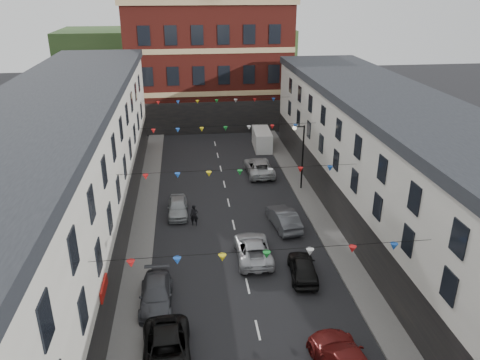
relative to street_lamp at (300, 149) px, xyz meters
name	(u,v)px	position (x,y,z in m)	size (l,w,h in m)	color
ground	(248,286)	(-6.55, -14.00, -3.90)	(160.00, 160.00, 0.00)	black
pavement_left	(137,274)	(-13.45, -12.00, -3.83)	(1.80, 64.00, 0.15)	#605E5B
pavement_right	(345,260)	(0.35, -12.00, -3.83)	(1.80, 64.00, 0.15)	#605E5B
terrace_left	(39,212)	(-18.33, -13.00, 1.44)	(8.40, 56.00, 10.70)	beige
terrace_right	(433,198)	(5.23, -13.00, 0.95)	(8.40, 56.00, 9.70)	silver
civic_building	(208,60)	(-6.55, 23.95, 4.23)	(20.60, 13.30, 18.50)	maroon
clock_tower	(144,5)	(-14.05, 21.00, 11.03)	(5.60, 5.60, 30.00)	maroon
distant_hill	(178,58)	(-10.55, 48.00, 1.10)	(40.00, 14.00, 10.00)	#305025
street_lamp	(300,149)	(0.00, 0.00, 0.00)	(1.10, 0.36, 6.00)	black
car_left_c	(167,353)	(-11.32, -19.86, -3.19)	(2.37, 5.13, 1.43)	black
car_left_d	(156,295)	(-12.05, -15.10, -3.25)	(1.85, 4.54, 1.32)	#46484E
car_left_e	(178,207)	(-10.81, -3.70, -3.23)	(1.60, 3.98, 1.36)	#9DA2A6
car_right_d	(303,268)	(-2.95, -13.44, -3.21)	(1.63, 4.05, 1.38)	black
car_right_e	(283,218)	(-2.80, -6.73, -3.16)	(1.57, 4.51, 1.49)	#4C4E53
car_right_f	(259,167)	(-2.95, 4.16, -3.17)	(2.45, 5.31, 1.47)	#B3B6B9
moving_car	(253,249)	(-5.75, -10.79, -3.22)	(2.28, 4.95, 1.37)	#B6B8BD
white_van	(262,139)	(-1.39, 11.83, -2.86)	(1.82, 4.73, 2.09)	white
pedestrian	(194,215)	(-9.55, -5.68, -3.06)	(0.62, 0.41, 1.70)	black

